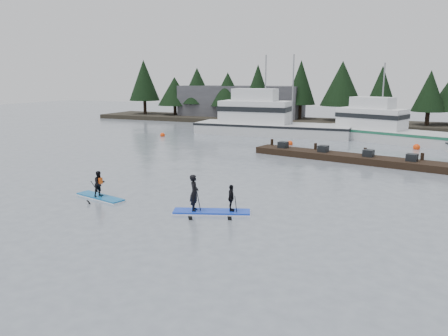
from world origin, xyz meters
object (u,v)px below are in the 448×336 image
at_px(fishing_boat_large, 267,128).
at_px(floating_dock, 348,158).
at_px(paddleboard_duo, 210,201).
at_px(paddleboard_solo, 100,189).
at_px(fishing_boat_medium, 383,135).

bearing_deg(fishing_boat_large, floating_dock, -52.55).
distance_m(fishing_boat_large, paddleboard_duo, 29.17).
xyz_separation_m(fishing_boat_large, paddleboard_duo, (6.51, -28.43, -0.12)).
xyz_separation_m(paddleboard_solo, paddleboard_duo, (6.32, -0.02, 0.08)).
height_order(fishing_boat_large, floating_dock, fishing_boat_large).
bearing_deg(fishing_boat_medium, paddleboard_solo, -92.95).
height_order(floating_dock, paddleboard_duo, paddleboard_duo).
bearing_deg(paddleboard_solo, fishing_boat_large, 103.85).
relative_size(fishing_boat_large, floating_dock, 1.13).
relative_size(paddleboard_solo, paddleboard_duo, 0.87).
relative_size(fishing_boat_medium, paddleboard_duo, 4.08).
relative_size(floating_dock, paddleboard_solo, 4.77).
xyz_separation_m(floating_dock, paddleboard_solo, (-10.28, -15.81, 0.27)).
relative_size(fishing_boat_large, paddleboard_duo, 4.70).
bearing_deg(paddleboard_duo, paddleboard_solo, 159.63).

